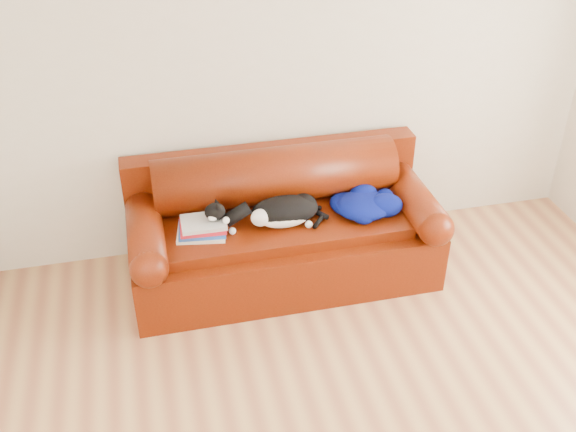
% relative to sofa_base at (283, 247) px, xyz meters
% --- Properties ---
extents(ground, '(4.50, 4.50, 0.00)m').
position_rel_sofa_base_xyz_m(ground, '(0.19, -1.49, -0.24)').
color(ground, '#9C5D3E').
rests_on(ground, ground).
extents(room_shell, '(4.52, 4.02, 2.61)m').
position_rel_sofa_base_xyz_m(room_shell, '(0.32, -1.48, 1.43)').
color(room_shell, beige).
rests_on(room_shell, ground).
extents(sofa_base, '(2.10, 0.90, 0.50)m').
position_rel_sofa_base_xyz_m(sofa_base, '(0.00, 0.00, 0.00)').
color(sofa_base, '#3B0A02').
rests_on(sofa_base, ground).
extents(sofa_back, '(2.10, 1.01, 0.88)m').
position_rel_sofa_base_xyz_m(sofa_back, '(-0.00, 0.24, 0.30)').
color(sofa_back, '#3B0A02').
rests_on(sofa_back, ground).
extents(book_stack, '(0.35, 0.29, 0.10)m').
position_rel_sofa_base_xyz_m(book_stack, '(-0.56, -0.08, 0.31)').
color(book_stack, silver).
rests_on(book_stack, sofa_base).
extents(cat, '(0.67, 0.31, 0.24)m').
position_rel_sofa_base_xyz_m(cat, '(-0.01, -0.09, 0.35)').
color(cat, black).
rests_on(cat, sofa_base).
extents(blanket, '(0.48, 0.39, 0.15)m').
position_rel_sofa_base_xyz_m(blanket, '(0.56, -0.07, 0.33)').
color(blanket, '#020D45').
rests_on(blanket, sofa_base).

